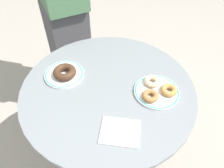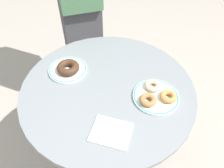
# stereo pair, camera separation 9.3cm
# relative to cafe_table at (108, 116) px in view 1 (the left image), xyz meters

# --- Properties ---
(ground_plane) EXTENTS (7.00, 7.00, 0.02)m
(ground_plane) POSITION_rel_cafe_table_xyz_m (0.00, 0.00, -0.55)
(ground_plane) COLOR #9E9389
(cafe_table) EXTENTS (0.75, 0.75, 0.75)m
(cafe_table) POSITION_rel_cafe_table_xyz_m (0.00, 0.00, 0.00)
(cafe_table) COLOR slate
(cafe_table) RESTS_ON ground
(plate_left) EXTENTS (0.17, 0.17, 0.01)m
(plate_left) POSITION_rel_cafe_table_xyz_m (-0.21, 0.05, 0.22)
(plate_left) COLOR white
(plate_left) RESTS_ON cafe_table
(plate_right) EXTENTS (0.19, 0.19, 0.01)m
(plate_right) POSITION_rel_cafe_table_xyz_m (0.21, -0.00, 0.22)
(plate_right) COLOR white
(plate_right) RESTS_ON cafe_table
(donut_chocolate) EXTENTS (0.14, 0.14, 0.03)m
(donut_chocolate) POSITION_rel_cafe_table_xyz_m (-0.20, 0.04, 0.24)
(donut_chocolate) COLOR #422819
(donut_chocolate) RESTS_ON plate_left
(donut_old_fashioned) EXTENTS (0.09, 0.09, 0.02)m
(donut_old_fashioned) POSITION_rel_cafe_table_xyz_m (0.25, -0.00, 0.24)
(donut_old_fashioned) COLOR #BC7F42
(donut_old_fashioned) RESTS_ON plate_right
(donut_glazed) EXTENTS (0.09, 0.09, 0.02)m
(donut_glazed) POSITION_rel_cafe_table_xyz_m (0.18, 0.04, 0.24)
(donut_glazed) COLOR #E0B789
(donut_glazed) RESTS_ON plate_right
(donut_cinnamon) EXTENTS (0.09, 0.09, 0.02)m
(donut_cinnamon) POSITION_rel_cafe_table_xyz_m (0.18, -0.04, 0.24)
(donut_cinnamon) COLOR #A36B3D
(donut_cinnamon) RESTS_ON plate_right
(paper_napkin) EXTENTS (0.14, 0.11, 0.01)m
(paper_napkin) POSITION_rel_cafe_table_xyz_m (0.07, -0.21, 0.21)
(paper_napkin) COLOR white
(paper_napkin) RESTS_ON cafe_table
(person_figure) EXTENTS (0.42, 0.49, 1.64)m
(person_figure) POSITION_rel_cafe_table_xyz_m (-0.37, 0.57, 0.26)
(person_figure) COLOR #3D3D42
(person_figure) RESTS_ON ground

